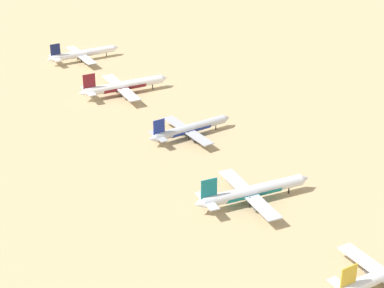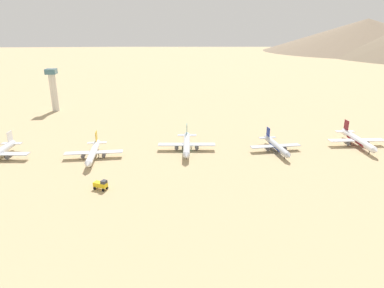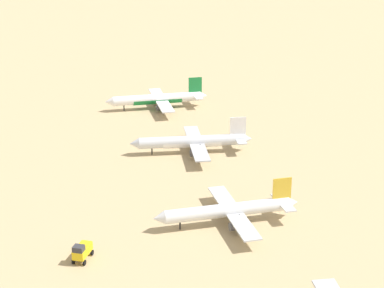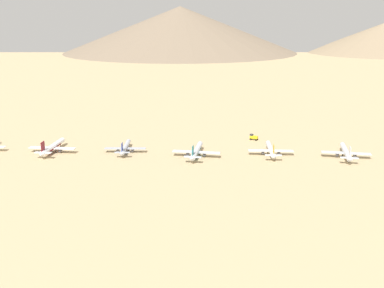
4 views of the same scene
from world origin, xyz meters
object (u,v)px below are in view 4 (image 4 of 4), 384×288
at_px(parked_jet_5, 53,147).
at_px(service_truck, 253,137).
at_px(parked_jet_1, 346,152).
at_px(parked_jet_4, 125,147).
at_px(parked_jet_3, 196,151).
at_px(parked_jet_2, 271,150).

relative_size(parked_jet_5, service_truck, 6.21).
height_order(parked_jet_1, parked_jet_4, parked_jet_1).
relative_size(parked_jet_3, parked_jet_4, 1.13).
height_order(parked_jet_2, parked_jet_5, parked_jet_5).
bearing_deg(parked_jet_5, parked_jet_2, -87.81).
xyz_separation_m(parked_jet_1, service_truck, (34.19, 51.89, -1.24)).
bearing_deg(parked_jet_3, parked_jet_4, 83.22).
bearing_deg(parked_jet_1, parked_jet_5, 91.08).
relative_size(parked_jet_1, parked_jet_5, 0.98).
xyz_separation_m(parked_jet_1, parked_jet_3, (-4.82, 87.40, 0.04)).
height_order(parked_jet_1, service_truck, parked_jet_1).
bearing_deg(parked_jet_2, parked_jet_1, -92.29).
xyz_separation_m(parked_jet_3, parked_jet_4, (5.19, 43.64, -0.38)).
xyz_separation_m(parked_jet_2, service_truck, (32.45, 8.47, -1.13)).
relative_size(parked_jet_3, parked_jet_5, 0.99).
bearing_deg(parked_jet_4, service_truck, -66.86).
xyz_separation_m(parked_jet_4, service_truck, (33.82, -79.15, -0.90)).
bearing_deg(parked_jet_3, parked_jet_5, 89.01).
height_order(parked_jet_5, service_truck, parked_jet_5).
relative_size(parked_jet_4, service_truck, 5.45).
relative_size(parked_jet_1, parked_jet_2, 1.05).
bearing_deg(parked_jet_5, service_truck, -73.05).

